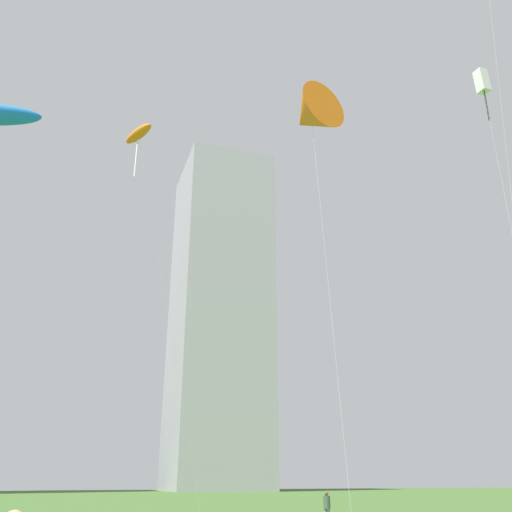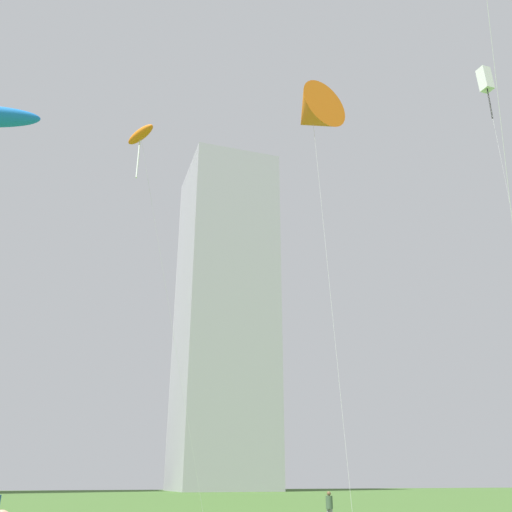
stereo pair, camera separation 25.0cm
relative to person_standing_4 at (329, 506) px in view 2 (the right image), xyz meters
The scene contains 5 objects.
person_standing_4 is the anchor object (origin of this frame).
kite_flying_0 21.69m from the person_standing_4, 118.19° to the right, with size 3.61×4.09×23.64m.
kite_flying_6 25.91m from the person_standing_4, 158.87° to the left, with size 7.04×3.46×24.59m.
kite_flying_8 34.96m from the person_standing_4, ahead, with size 3.88×3.22×33.50m.
distant_highrise_0 107.00m from the person_standing_4, 74.66° to the left, with size 21.51×24.19×81.21m, color #A8A8AD.
Camera 2 is at (-7.47, -6.23, 2.17)m, focal length 38.01 mm.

